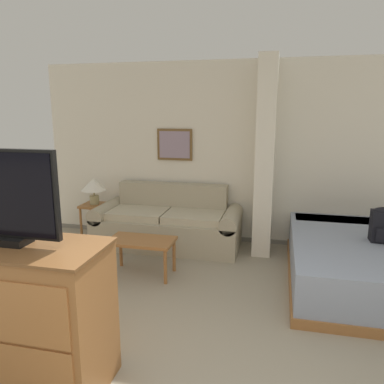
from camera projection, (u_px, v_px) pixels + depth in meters
The scene contains 9 objects.
wall_back at pixel (254, 154), 5.36m from camera, with size 6.34×0.16×2.60m.
wall_partition_pillar at pixel (265, 157), 4.98m from camera, with size 0.24×0.59×2.60m.
couch at pixel (168, 224), 5.37m from camera, with size 2.08×0.84×0.86m.
coffee_table at pixel (141, 244), 4.39m from camera, with size 0.77×0.44×0.44m.
side_table at pixel (95, 211), 5.65m from camera, with size 0.37×0.37×0.53m.
table_lamp at pixel (94, 186), 5.56m from camera, with size 0.37×0.37×0.39m.
tv_dresser at pixel (19, 314), 2.62m from camera, with size 1.27×0.58×1.04m.
tv at pixel (7, 198), 2.44m from camera, with size 0.75×0.16×0.64m.
bed at pixel (377, 263), 4.13m from camera, with size 1.88×2.16×0.51m.
Camera 1 is at (0.36, -1.58, 1.91)m, focal length 35.00 mm.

